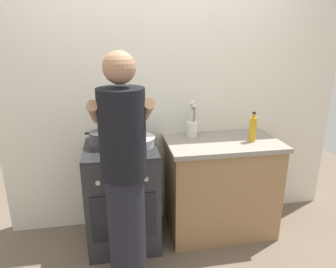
% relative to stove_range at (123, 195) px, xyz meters
% --- Properties ---
extents(ground, '(6.00, 6.00, 0.00)m').
position_rel_stove_range_xyz_m(ground, '(0.35, -0.15, -0.45)').
color(ground, '#6B5B4C').
extents(back_wall, '(3.20, 0.10, 2.50)m').
position_rel_stove_range_xyz_m(back_wall, '(0.55, 0.35, 0.80)').
color(back_wall, silver).
rests_on(back_wall, ground).
extents(countertop, '(1.00, 0.60, 0.90)m').
position_rel_stove_range_xyz_m(countertop, '(0.90, 0.00, 0.00)').
color(countertop, '#99724C').
rests_on(countertop, ground).
extents(stove_range, '(0.60, 0.62, 0.90)m').
position_rel_stove_range_xyz_m(stove_range, '(0.00, 0.00, 0.00)').
color(stove_range, '#2D2D33').
rests_on(stove_range, ground).
extents(pot, '(0.28, 0.21, 0.13)m').
position_rel_stove_range_xyz_m(pot, '(-0.14, 0.03, 0.52)').
color(pot, '#38383D').
rests_on(pot, stove_range).
extents(mixing_bowl, '(0.31, 0.31, 0.08)m').
position_rel_stove_range_xyz_m(mixing_bowl, '(0.14, 0.01, 0.49)').
color(mixing_bowl, '#B7B7BC').
rests_on(mixing_bowl, stove_range).
extents(utensil_crock, '(0.10, 0.10, 0.33)m').
position_rel_stove_range_xyz_m(utensil_crock, '(0.66, 0.17, 0.55)').
color(utensil_crock, silver).
rests_on(utensil_crock, countertop).
extents(oil_bottle, '(0.06, 0.06, 0.26)m').
position_rel_stove_range_xyz_m(oil_bottle, '(1.14, -0.05, 0.56)').
color(oil_bottle, gold).
rests_on(oil_bottle, countertop).
extents(person, '(0.41, 0.50, 1.70)m').
position_rel_stove_range_xyz_m(person, '(0.01, -0.55, 0.41)').
color(person, black).
rests_on(person, ground).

